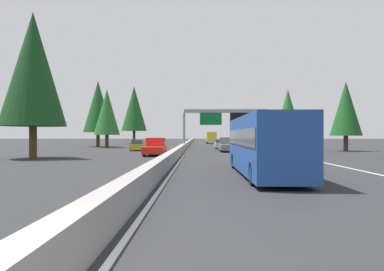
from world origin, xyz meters
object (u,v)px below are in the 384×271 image
(sedan_near_right, at_px, (209,139))
(conifer_left_far, at_px, (134,109))
(minivan_far_left, at_px, (267,146))
(conifer_left_mid, at_px, (98,107))
(bus_distant_b, at_px, (263,143))
(pickup_far_center, at_px, (227,145))
(sedan_mid_left, at_px, (220,144))
(sign_gantry_overhead, at_px, (227,118))
(oncoming_far, at_px, (155,147))
(conifer_left_foreground, at_px, (33,69))
(oncoming_near, at_px, (138,146))
(conifer_right_mid, at_px, (288,113))
(box_truck_mid_right, at_px, (211,137))
(conifer_left_near, at_px, (107,112))
(conifer_right_near, at_px, (346,109))

(sedan_near_right, relative_size, conifer_left_far, 0.29)
(minivan_far_left, relative_size, conifer_left_far, 0.33)
(sedan_near_right, distance_m, conifer_left_mid, 66.44)
(bus_distant_b, bearing_deg, pickup_far_center, -0.77)
(conifer_left_mid, bearing_deg, bus_distant_b, -155.22)
(pickup_far_center, bearing_deg, sedan_mid_left, 1.02)
(sign_gantry_overhead, distance_m, sedan_mid_left, 6.79)
(conifer_left_mid, bearing_deg, sedan_near_right, -19.84)
(oncoming_far, relative_size, conifer_left_far, 0.37)
(minivan_far_left, distance_m, conifer_left_mid, 38.99)
(conifer_left_foreground, bearing_deg, conifer_left_far, 1.49)
(minivan_far_left, bearing_deg, oncoming_near, 54.02)
(sedan_near_right, relative_size, conifer_right_mid, 0.47)
(bus_distant_b, bearing_deg, oncoming_far, 22.76)
(minivan_far_left, bearing_deg, sedan_mid_left, 10.80)
(minivan_far_left, bearing_deg, sign_gantry_overhead, 12.16)
(minivan_far_left, relative_size, oncoming_near, 1.14)
(bus_distant_b, relative_size, box_truck_mid_right, 1.35)
(sedan_near_right, bearing_deg, oncoming_near, 171.29)
(box_truck_mid_right, xyz_separation_m, conifer_left_near, (-31.52, 18.96, 4.46))
(oncoming_far, bearing_deg, sedan_near_right, 174.75)
(sign_gantry_overhead, xyz_separation_m, sedan_near_right, (75.97, 0.47, -4.05))
(conifer_left_far, bearing_deg, conifer_left_near, -177.89)
(conifer_left_far, bearing_deg, conifer_left_foreground, -178.51)
(box_truck_mid_right, bearing_deg, conifer_left_far, 84.88)
(conifer_right_near, distance_m, conifer_right_mid, 9.41)
(bus_distant_b, xyz_separation_m, sedan_near_right, (109.93, -0.38, -1.03))
(bus_distant_b, relative_size, conifer_left_foreground, 0.85)
(sedan_near_right, height_order, conifer_left_foreground, conifer_left_foreground)
(conifer_left_mid, bearing_deg, sedan_mid_left, -110.72)
(conifer_left_mid, bearing_deg, conifer_left_near, -151.22)
(conifer_left_foreground, bearing_deg, box_truck_mid_right, -17.19)
(conifer_right_near, bearing_deg, conifer_left_mid, 64.77)
(sedan_near_right, xyz_separation_m, conifer_left_foreground, (-96.30, 18.98, 7.52))
(oncoming_near, distance_m, conifer_right_near, 28.66)
(conifer_left_far, bearing_deg, conifer_right_near, -141.38)
(sedan_mid_left, relative_size, conifer_left_near, 0.44)
(oncoming_near, bearing_deg, sedan_mid_left, 125.48)
(conifer_right_near, xyz_separation_m, conifer_left_far, (45.88, 36.65, 3.43))
(sign_gantry_overhead, height_order, conifer_left_far, conifer_left_far)
(bus_distant_b, height_order, conifer_right_near, conifer_right_near)
(sedan_mid_left, distance_m, conifer_left_near, 20.10)
(box_truck_mid_right, bearing_deg, oncoming_near, 164.70)
(box_truck_mid_right, xyz_separation_m, oncoming_near, (-42.83, 11.71, -0.93))
(oncoming_near, bearing_deg, conifer_right_mid, 105.19)
(oncoming_far, height_order, conifer_left_near, conifer_left_near)
(oncoming_near, xyz_separation_m, conifer_right_mid, (6.03, -22.21, 4.95))
(sign_gantry_overhead, bearing_deg, conifer_left_near, 67.47)
(pickup_far_center, xyz_separation_m, conifer_right_near, (1.76, -16.07, 4.81))
(sedan_mid_left, distance_m, conifer_left_foreground, 32.72)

